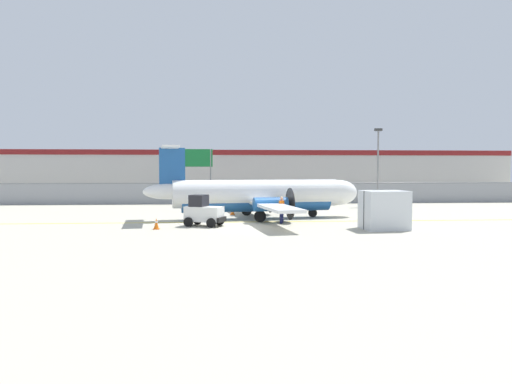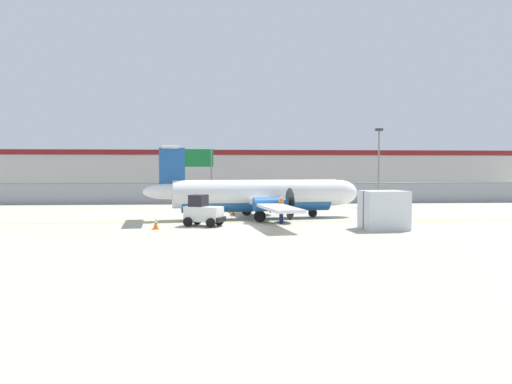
{
  "view_description": "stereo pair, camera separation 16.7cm",
  "coord_description": "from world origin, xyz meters",
  "px_view_note": "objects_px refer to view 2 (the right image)",
  "views": [
    {
      "loc": [
        -1.44,
        -27.45,
        3.4
      ],
      "look_at": [
        0.89,
        5.05,
        1.8
      ],
      "focal_mm": 32.0,
      "sensor_mm": 36.0,
      "label": 1
    },
    {
      "loc": [
        -1.28,
        -27.46,
        3.4
      ],
      "look_at": [
        0.89,
        5.05,
        1.8
      ],
      "focal_mm": 32.0,
      "sensor_mm": 36.0,
      "label": 2
    }
  ],
  "objects_px": {
    "commuter_airplane": "(261,195)",
    "ground_crew_worker": "(281,208)",
    "traffic_cone_near_right": "(156,224)",
    "parked_car_5": "(353,191)",
    "parked_car_4": "(295,188)",
    "highway_sign": "(196,162)",
    "parked_car_0": "(127,190)",
    "cargo_container": "(384,210)",
    "baggage_tug": "(203,212)",
    "traffic_cone_near_left": "(233,211)",
    "parked_car_1": "(177,189)",
    "apron_light_pole": "(379,160)",
    "parked_car_3": "(260,191)",
    "parked_car_2": "(206,188)"
  },
  "relations": [
    {
      "from": "commuter_airplane",
      "to": "ground_crew_worker",
      "type": "xyz_separation_m",
      "value": [
        1.06,
        -3.07,
        -0.65
      ]
    },
    {
      "from": "traffic_cone_near_right",
      "to": "parked_car_5",
      "type": "relative_size",
      "value": 0.15
    },
    {
      "from": "ground_crew_worker",
      "to": "parked_car_4",
      "type": "bearing_deg",
      "value": 112.52
    },
    {
      "from": "highway_sign",
      "to": "parked_car_0",
      "type": "bearing_deg",
      "value": 134.55
    },
    {
      "from": "parked_car_0",
      "to": "parked_car_5",
      "type": "relative_size",
      "value": 0.97
    },
    {
      "from": "commuter_airplane",
      "to": "cargo_container",
      "type": "distance_m",
      "value": 9.04
    },
    {
      "from": "cargo_container",
      "to": "parked_car_0",
      "type": "xyz_separation_m",
      "value": [
        -20.97,
        30.8,
        -0.21
      ]
    },
    {
      "from": "baggage_tug",
      "to": "traffic_cone_near_right",
      "type": "relative_size",
      "value": 4.02
    },
    {
      "from": "baggage_tug",
      "to": "traffic_cone_near_left",
      "type": "relative_size",
      "value": 4.02
    },
    {
      "from": "baggage_tug",
      "to": "cargo_container",
      "type": "bearing_deg",
      "value": 11.72
    },
    {
      "from": "traffic_cone_near_left",
      "to": "parked_car_1",
      "type": "bearing_deg",
      "value": 105.51
    },
    {
      "from": "parked_car_4",
      "to": "cargo_container",
      "type": "bearing_deg",
      "value": 83.47
    },
    {
      "from": "commuter_airplane",
      "to": "apron_light_pole",
      "type": "height_order",
      "value": "apron_light_pole"
    },
    {
      "from": "traffic_cone_near_right",
      "to": "parked_car_1",
      "type": "relative_size",
      "value": 0.15
    },
    {
      "from": "ground_crew_worker",
      "to": "parked_car_4",
      "type": "xyz_separation_m",
      "value": [
        5.86,
        32.22,
        -0.06
      ]
    },
    {
      "from": "highway_sign",
      "to": "parked_car_1",
      "type": "bearing_deg",
      "value": 105.35
    },
    {
      "from": "parked_car_5",
      "to": "traffic_cone_near_left",
      "type": "bearing_deg",
      "value": -120.61
    },
    {
      "from": "traffic_cone_near_left",
      "to": "traffic_cone_near_right",
      "type": "distance_m",
      "value": 9.23
    },
    {
      "from": "baggage_tug",
      "to": "parked_car_5",
      "type": "xyz_separation_m",
      "value": [
        16.63,
        26.2,
        0.04
      ]
    },
    {
      "from": "cargo_container",
      "to": "traffic_cone_near_right",
      "type": "xyz_separation_m",
      "value": [
        -12.98,
        0.9,
        -0.79
      ]
    },
    {
      "from": "apron_light_pole",
      "to": "traffic_cone_near_right",
      "type": "bearing_deg",
      "value": -139.22
    },
    {
      "from": "commuter_airplane",
      "to": "ground_crew_worker",
      "type": "height_order",
      "value": "commuter_airplane"
    },
    {
      "from": "traffic_cone_near_right",
      "to": "parked_car_3",
      "type": "relative_size",
      "value": 0.15
    },
    {
      "from": "parked_car_3",
      "to": "commuter_airplane",
      "type": "bearing_deg",
      "value": 89.53
    },
    {
      "from": "baggage_tug",
      "to": "parked_car_2",
      "type": "bearing_deg",
      "value": 115.85
    },
    {
      "from": "traffic_cone_near_left",
      "to": "parked_car_3",
      "type": "xyz_separation_m",
      "value": [
        3.59,
        19.97,
        0.58
      ]
    },
    {
      "from": "parked_car_3",
      "to": "baggage_tug",
      "type": "bearing_deg",
      "value": 82.12
    },
    {
      "from": "commuter_airplane",
      "to": "traffic_cone_near_right",
      "type": "bearing_deg",
      "value": -148.97
    },
    {
      "from": "commuter_airplane",
      "to": "parked_car_5",
      "type": "bearing_deg",
      "value": 51.44
    },
    {
      "from": "ground_crew_worker",
      "to": "parked_car_1",
      "type": "distance_m",
      "value": 31.52
    },
    {
      "from": "baggage_tug",
      "to": "parked_car_4",
      "type": "height_order",
      "value": "baggage_tug"
    },
    {
      "from": "ground_crew_worker",
      "to": "cargo_container",
      "type": "height_order",
      "value": "cargo_container"
    },
    {
      "from": "baggage_tug",
      "to": "parked_car_0",
      "type": "distance_m",
      "value": 30.48
    },
    {
      "from": "ground_crew_worker",
      "to": "traffic_cone_near_left",
      "type": "xyz_separation_m",
      "value": [
        -2.98,
        5.8,
        -0.64
      ]
    },
    {
      "from": "commuter_airplane",
      "to": "highway_sign",
      "type": "height_order",
      "value": "highway_sign"
    },
    {
      "from": "traffic_cone_near_left",
      "to": "parked_car_0",
      "type": "xyz_separation_m",
      "value": [
        -12.51,
        21.85,
        0.58
      ]
    },
    {
      "from": "parked_car_2",
      "to": "traffic_cone_near_left",
      "type": "bearing_deg",
      "value": 98.3
    },
    {
      "from": "ground_crew_worker",
      "to": "baggage_tug",
      "type": "bearing_deg",
      "value": -136.38
    },
    {
      "from": "traffic_cone_near_left",
      "to": "baggage_tug",
      "type": "bearing_deg",
      "value": -105.8
    },
    {
      "from": "ground_crew_worker",
      "to": "traffic_cone_near_left",
      "type": "relative_size",
      "value": 2.66
    },
    {
      "from": "commuter_airplane",
      "to": "parked_car_4",
      "type": "relative_size",
      "value": 3.69
    },
    {
      "from": "parked_car_0",
      "to": "parked_car_3",
      "type": "bearing_deg",
      "value": 172.54
    },
    {
      "from": "parked_car_2",
      "to": "parked_car_3",
      "type": "distance_m",
      "value": 10.42
    },
    {
      "from": "parked_car_3",
      "to": "parked_car_0",
      "type": "bearing_deg",
      "value": -2.92
    },
    {
      "from": "cargo_container",
      "to": "traffic_cone_near_left",
      "type": "relative_size",
      "value": 3.94
    },
    {
      "from": "baggage_tug",
      "to": "cargo_container",
      "type": "relative_size",
      "value": 1.02
    },
    {
      "from": "parked_car_5",
      "to": "highway_sign",
      "type": "bearing_deg",
      "value": -153.45
    },
    {
      "from": "commuter_airplane",
      "to": "apron_light_pole",
      "type": "relative_size",
      "value": 2.21
    },
    {
      "from": "parked_car_5",
      "to": "parked_car_4",
      "type": "bearing_deg",
      "value": 136.81
    },
    {
      "from": "parked_car_4",
      "to": "parked_car_0",
      "type": "bearing_deg",
      "value": 6.15
    }
  ]
}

